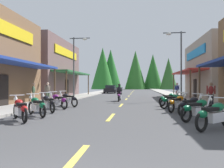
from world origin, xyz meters
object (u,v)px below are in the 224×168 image
object	(u,v)px
streetlamp_right	(178,56)
motorcycle_parked_right_1	(198,109)
motorcycle_parked_left_4	(68,99)
pedestrian_strolling	(211,93)
motorcycle_parked_left_0	(20,109)
motorcycle_parked_left_3	(58,101)
pedestrian_browsing	(177,89)
motorcycle_parked_right_5	(170,99)
streetlamp_left	(77,59)
motorcycle_parked_right_4	(173,101)
pedestrian_by_shop	(48,91)
motorcycle_parked_right_3	(178,103)
motorcycle_parked_right_0	(214,115)
motorcycle_parked_left_2	(48,103)
motorcycle_parked_right_2	(191,105)
rider_cruising_lead	(119,94)
pedestrian_waiting	(34,92)
motorcycle_parked_left_1	(37,106)

from	to	relation	value
streetlamp_right	motorcycle_parked_right_1	world-z (taller)	streetlamp_right
motorcycle_parked_left_4	pedestrian_strolling	bearing A→B (deg)	-139.96
motorcycle_parked_left_0	motorcycle_parked_left_3	size ratio (longest dim) A/B	0.94
pedestrian_browsing	motorcycle_parked_right_5	bearing A→B (deg)	142.04
streetlamp_left	motorcycle_parked_right_4	distance (m)	11.58
motorcycle_parked_right_1	motorcycle_parked_right_5	xyz separation A→B (m)	(-0.25, 6.52, 0.00)
pedestrian_by_shop	motorcycle_parked_right_3	bearing A→B (deg)	16.05
motorcycle_parked_right_0	pedestrian_browsing	bearing A→B (deg)	41.97
streetlamp_left	streetlamp_right	xyz separation A→B (m)	(9.70, -0.30, 0.13)
motorcycle_parked_right_1	motorcycle_parked_left_2	distance (m)	7.60
motorcycle_parked_right_2	motorcycle_parked_left_0	xyz separation A→B (m)	(-7.29, -2.49, 0.00)
motorcycle_parked_right_0	motorcycle_parked_right_1	xyz separation A→B (m)	(-0.07, 1.71, 0.00)
motorcycle_parked_right_0	motorcycle_parked_right_4	xyz separation A→B (m)	(-0.33, 6.44, 0.00)
rider_cruising_lead	pedestrian_waiting	xyz separation A→B (m)	(-6.41, -3.33, 0.25)
motorcycle_parked_left_1	motorcycle_parked_right_1	bearing A→B (deg)	-140.16
motorcycle_parked_left_3	pedestrian_browsing	xyz separation A→B (m)	(9.06, 11.44, 0.48)
streetlamp_right	motorcycle_parked_left_0	bearing A→B (deg)	-123.66
motorcycle_parked_right_1	motorcycle_parked_right_5	bearing A→B (deg)	53.27
motorcycle_parked_right_0	motorcycle_parked_left_3	bearing A→B (deg)	100.69
motorcycle_parked_right_2	motorcycle_parked_right_3	world-z (taller)	same
motorcycle_parked_left_1	rider_cruising_lead	xyz separation A→B (m)	(3.02, 9.88, 0.17)
motorcycle_parked_right_5	pedestrian_strolling	xyz separation A→B (m)	(2.69, -0.22, 0.44)
motorcycle_parked_right_4	rider_cruising_lead	world-z (taller)	rider_cruising_lead
motorcycle_parked_left_1	motorcycle_parked_right_3	bearing A→B (deg)	-115.37
motorcycle_parked_right_5	motorcycle_parked_left_1	xyz separation A→B (m)	(-6.87, -5.98, 0.00)
streetlamp_right	motorcycle_parked_left_1	world-z (taller)	streetlamp_right
motorcycle_parked_right_0	motorcycle_parked_left_1	xyz separation A→B (m)	(-7.19, 2.25, 0.00)
streetlamp_right	motorcycle_parked_right_1	distance (m)	12.39
motorcycle_parked_right_1	rider_cruising_lead	xyz separation A→B (m)	(-4.10, 10.42, 0.17)
streetlamp_right	pedestrian_strolling	distance (m)	6.46
streetlamp_left	motorcycle_parked_left_3	world-z (taller)	streetlamp_left
rider_cruising_lead	pedestrian_strolling	bearing A→B (deg)	-122.41
motorcycle_parked_right_4	motorcycle_parked_right_2	bearing A→B (deg)	-114.94
streetlamp_left	motorcycle_parked_right_5	bearing A→B (deg)	-34.03
streetlamp_right	motorcycle_parked_left_4	distance (m)	11.24
motorcycle_parked_right_1	motorcycle_parked_right_5	distance (m)	6.52
motorcycle_parked_left_2	pedestrian_strolling	size ratio (longest dim) A/B	1.03
motorcycle_parked_right_1	motorcycle_parked_right_2	size ratio (longest dim) A/B	1.08
motorcycle_parked_left_0	pedestrian_browsing	distance (m)	18.40
pedestrian_strolling	motorcycle_parked_right_4	bearing A→B (deg)	-54.42
pedestrian_by_shop	motorcycle_parked_left_1	bearing A→B (deg)	-25.27
motorcycle_parked_left_3	motorcycle_parked_right_0	bearing A→B (deg)	-179.81
motorcycle_parked_right_1	pedestrian_by_shop	world-z (taller)	pedestrian_by_shop
motorcycle_parked_right_4	rider_cruising_lead	bearing A→B (deg)	92.32
motorcycle_parked_right_0	pedestrian_by_shop	size ratio (longest dim) A/B	0.99
pedestrian_browsing	pedestrian_strolling	world-z (taller)	pedestrian_browsing
motorcycle_parked_left_4	streetlamp_left	bearing A→B (deg)	-45.38
motorcycle_parked_left_4	motorcycle_parked_right_1	bearing A→B (deg)	177.62
motorcycle_parked_left_1	motorcycle_parked_left_4	distance (m)	4.71
streetlamp_right	motorcycle_parked_right_0	world-z (taller)	streetlamp_right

